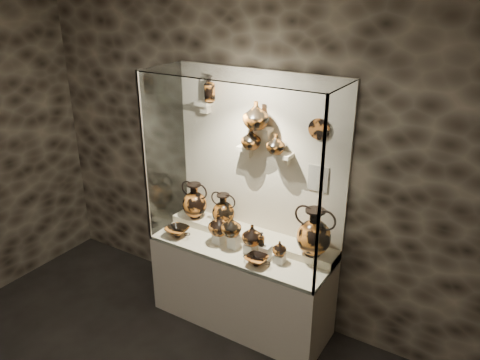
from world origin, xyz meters
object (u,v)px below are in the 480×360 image
object	(u,v)px
kylix_right	(257,260)
ovoid_vase_b	(256,115)
lekythos_tall	(210,88)
jug_c	(252,235)
lekythos_small	(262,238)
jug_e	(280,248)
jug_b	(231,226)
amphora_mid	(223,210)
ovoid_vase_c	(276,144)
amphora_right	(314,232)
kylix_left	(177,231)
ovoid_vase_a	(251,139)
jug_a	(219,224)
amphora_left	(195,201)

from	to	relation	value
kylix_right	ovoid_vase_b	distance (m)	1.23
lekythos_tall	jug_c	bearing A→B (deg)	-40.81
ovoid_vase_b	lekythos_small	bearing A→B (deg)	-57.44
jug_e	ovoid_vase_b	xyz separation A→B (m)	(-0.38, 0.23, 1.06)
jug_b	amphora_mid	bearing A→B (deg)	122.54
ovoid_vase_b	ovoid_vase_c	xyz separation A→B (m)	(0.18, 0.03, -0.23)
amphora_right	jug_c	distance (m)	0.55
kylix_left	ovoid_vase_a	size ratio (longest dim) A/B	1.50
jug_a	ovoid_vase_c	distance (m)	0.92
jug_b	lekythos_tall	world-z (taller)	lekythos_tall
amphora_right	jug_a	bearing A→B (deg)	-145.44
amphora_right	lekythos_tall	distance (m)	1.57
ovoid_vase_b	jug_a	bearing A→B (deg)	-143.66
kylix_right	lekythos_tall	size ratio (longest dim) A/B	0.92
amphora_left	ovoid_vase_b	bearing A→B (deg)	17.48
jug_a	lekythos_tall	bearing A→B (deg)	116.90
amphora_left	ovoid_vase_c	distance (m)	1.11
lekythos_small	ovoid_vase_c	xyz separation A→B (m)	(-0.03, 0.27, 0.78)
amphora_left	amphora_right	bearing A→B (deg)	13.41
amphora_left	jug_b	size ratio (longest dim) A/B	1.88
amphora_mid	jug_b	xyz separation A→B (m)	(0.23, -0.22, -0.01)
lekythos_tall	amphora_right	bearing A→B (deg)	-22.69
jug_e	lekythos_small	distance (m)	0.18
jug_e	amphora_mid	bearing A→B (deg)	145.09
amphora_left	ovoid_vase_a	bearing A→B (deg)	20.03
ovoid_vase_b	ovoid_vase_c	distance (m)	0.30
jug_e	ovoid_vase_c	size ratio (longest dim) A/B	0.74
jug_a	ovoid_vase_b	size ratio (longest dim) A/B	0.86
jug_b	ovoid_vase_b	size ratio (longest dim) A/B	0.82
jug_e	ovoid_vase_a	xyz separation A→B (m)	(-0.44, 0.25, 0.84)
jug_e	ovoid_vase_a	size ratio (longest dim) A/B	0.69
jug_b	jug_c	bearing A→B (deg)	-7.19
jug_c	lekythos_small	distance (m)	0.11
jug_c	ovoid_vase_b	distance (m)	1.05
amphora_right	kylix_left	xyz separation A→B (m)	(-1.27, -0.27, -0.23)
amphora_mid	amphora_right	distance (m)	0.95
amphora_mid	kylix_right	distance (m)	0.69
kylix_left	ovoid_vase_c	world-z (taller)	ovoid_vase_c
ovoid_vase_a	kylix_left	bearing A→B (deg)	-146.80
amphora_left	amphora_mid	xyz separation A→B (m)	(0.33, 0.02, -0.02)
amphora_left	amphora_right	size ratio (longest dim) A/B	0.84
jug_c	lekythos_tall	bearing A→B (deg)	164.94
amphora_mid	lekythos_small	xyz separation A→B (m)	(0.55, -0.22, -0.04)
jug_b	kylix_right	distance (m)	0.40
jug_c	ovoid_vase_a	world-z (taller)	ovoid_vase_a
amphora_mid	kylix_left	xyz separation A→B (m)	(-0.32, -0.31, -0.18)
jug_b	jug_e	bearing A→B (deg)	-12.16
amphora_left	amphora_mid	bearing A→B (deg)	17.40
jug_c	jug_a	bearing A→B (deg)	-167.29
amphora_right	lekythos_tall	xyz separation A→B (m)	(-1.13, 0.12, 1.08)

